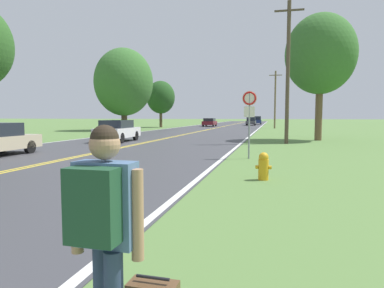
{
  "coord_description": "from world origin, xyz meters",
  "views": [
    {
      "loc": [
        8.26,
        2.67,
        1.77
      ],
      "look_at": [
        5.6,
        13.8,
        0.83
      ],
      "focal_mm": 32.0,
      "sensor_mm": 36.0,
      "label": 1
    }
  ],
  "objects_px": {
    "hitchhiker_person": "(103,217)",
    "car_dark_grey_sedan_receding": "(251,121)",
    "fire_hydrant": "(264,166)",
    "tree_left_verge": "(124,82)",
    "car_white_sedan_mid_near": "(118,130)",
    "car_dark_blue_van_distant": "(257,120)",
    "tree_right_cluster": "(320,54)",
    "tree_behind_sign": "(161,97)",
    "car_maroon_sedan_mid_far": "(210,122)",
    "traffic_sign": "(249,108)"
  },
  "relations": [
    {
      "from": "car_white_sedan_mid_near",
      "to": "car_dark_blue_van_distant",
      "type": "bearing_deg",
      "value": -9.86
    },
    {
      "from": "tree_behind_sign",
      "to": "car_white_sedan_mid_near",
      "type": "distance_m",
      "value": 30.37
    },
    {
      "from": "fire_hydrant",
      "to": "tree_right_cluster",
      "type": "relative_size",
      "value": 0.09
    },
    {
      "from": "car_white_sedan_mid_near",
      "to": "car_dark_grey_sedan_receding",
      "type": "bearing_deg",
      "value": -10.47
    },
    {
      "from": "car_dark_grey_sedan_receding",
      "to": "fire_hydrant",
      "type": "bearing_deg",
      "value": 3.71
    },
    {
      "from": "car_dark_grey_sedan_receding",
      "to": "car_dark_blue_van_distant",
      "type": "xyz_separation_m",
      "value": [
        0.72,
        9.04,
        0.1
      ]
    },
    {
      "from": "traffic_sign",
      "to": "tree_right_cluster",
      "type": "relative_size",
      "value": 0.31
    },
    {
      "from": "fire_hydrant",
      "to": "car_white_sedan_mid_near",
      "type": "relative_size",
      "value": 0.18
    },
    {
      "from": "hitchhiker_person",
      "to": "tree_right_cluster",
      "type": "relative_size",
      "value": 0.19
    },
    {
      "from": "tree_behind_sign",
      "to": "car_dark_grey_sedan_receding",
      "type": "distance_m",
      "value": 19.95
    },
    {
      "from": "car_maroon_sedan_mid_far",
      "to": "car_dark_blue_van_distant",
      "type": "xyz_separation_m",
      "value": [
        7.11,
        17.57,
        0.16
      ]
    },
    {
      "from": "tree_behind_sign",
      "to": "car_dark_grey_sedan_receding",
      "type": "height_order",
      "value": "tree_behind_sign"
    },
    {
      "from": "traffic_sign",
      "to": "car_dark_blue_van_distant",
      "type": "height_order",
      "value": "traffic_sign"
    },
    {
      "from": "traffic_sign",
      "to": "car_dark_grey_sedan_receding",
      "type": "height_order",
      "value": "traffic_sign"
    },
    {
      "from": "hitchhiker_person",
      "to": "tree_behind_sign",
      "type": "relative_size",
      "value": 0.24
    },
    {
      "from": "traffic_sign",
      "to": "tree_right_cluster",
      "type": "height_order",
      "value": "tree_right_cluster"
    },
    {
      "from": "fire_hydrant",
      "to": "car_dark_blue_van_distant",
      "type": "xyz_separation_m",
      "value": [
        -3.22,
        65.11,
        0.5
      ]
    },
    {
      "from": "hitchhiker_person",
      "to": "tree_left_verge",
      "type": "bearing_deg",
      "value": 26.16
    },
    {
      "from": "traffic_sign",
      "to": "tree_right_cluster",
      "type": "distance_m",
      "value": 13.42
    },
    {
      "from": "hitchhiker_person",
      "to": "fire_hydrant",
      "type": "height_order",
      "value": "hitchhiker_person"
    },
    {
      "from": "fire_hydrant",
      "to": "car_maroon_sedan_mid_far",
      "type": "xyz_separation_m",
      "value": [
        -10.33,
        47.54,
        0.34
      ]
    },
    {
      "from": "car_dark_grey_sedan_receding",
      "to": "tree_right_cluster",
      "type": "bearing_deg",
      "value": 10.28
    },
    {
      "from": "fire_hydrant",
      "to": "tree_left_verge",
      "type": "relative_size",
      "value": 0.08
    },
    {
      "from": "car_dark_grey_sedan_receding",
      "to": "car_dark_blue_van_distant",
      "type": "bearing_deg",
      "value": 175.16
    },
    {
      "from": "tree_right_cluster",
      "to": "hitchhiker_person",
      "type": "bearing_deg",
      "value": -100.17
    },
    {
      "from": "traffic_sign",
      "to": "car_maroon_sedan_mid_far",
      "type": "distance_m",
      "value": 43.98
    },
    {
      "from": "fire_hydrant",
      "to": "car_dark_blue_van_distant",
      "type": "relative_size",
      "value": 0.2
    },
    {
      "from": "hitchhiker_person",
      "to": "car_dark_blue_van_distant",
      "type": "bearing_deg",
      "value": 3.56
    },
    {
      "from": "fire_hydrant",
      "to": "tree_right_cluster",
      "type": "xyz_separation_m",
      "value": [
        3.42,
        16.76,
        5.78
      ]
    },
    {
      "from": "car_white_sedan_mid_near",
      "to": "car_maroon_sedan_mid_far",
      "type": "xyz_separation_m",
      "value": [
        -0.11,
        35.42,
        -0.04
      ]
    },
    {
      "from": "tree_right_cluster",
      "to": "car_maroon_sedan_mid_far",
      "type": "height_order",
      "value": "tree_right_cluster"
    },
    {
      "from": "car_dark_blue_van_distant",
      "to": "traffic_sign",
      "type": "bearing_deg",
      "value": 1.03
    },
    {
      "from": "car_dark_grey_sedan_receding",
      "to": "car_dark_blue_van_distant",
      "type": "relative_size",
      "value": 1.08
    },
    {
      "from": "tree_left_verge",
      "to": "car_dark_blue_van_distant",
      "type": "relative_size",
      "value": 2.54
    },
    {
      "from": "hitchhiker_person",
      "to": "car_dark_grey_sedan_receding",
      "type": "xyz_separation_m",
      "value": [
        -3.02,
        63.49,
        -0.25
      ]
    },
    {
      "from": "tree_left_verge",
      "to": "car_white_sedan_mid_near",
      "type": "relative_size",
      "value": 2.31
    },
    {
      "from": "car_dark_blue_van_distant",
      "to": "car_maroon_sedan_mid_far",
      "type": "bearing_deg",
      "value": -23.37
    },
    {
      "from": "fire_hydrant",
      "to": "tree_left_verge",
      "type": "bearing_deg",
      "value": 120.92
    },
    {
      "from": "car_white_sedan_mid_near",
      "to": "car_dark_blue_van_distant",
      "type": "distance_m",
      "value": 53.44
    },
    {
      "from": "hitchhiker_person",
      "to": "car_dark_blue_van_distant",
      "type": "relative_size",
      "value": 0.43
    },
    {
      "from": "traffic_sign",
      "to": "fire_hydrant",
      "type": "bearing_deg",
      "value": -81.07
    },
    {
      "from": "tree_left_verge",
      "to": "car_maroon_sedan_mid_far",
      "type": "relative_size",
      "value": 2.29
    },
    {
      "from": "traffic_sign",
      "to": "tree_left_verge",
      "type": "relative_size",
      "value": 0.28
    },
    {
      "from": "hitchhiker_person",
      "to": "tree_right_cluster",
      "type": "height_order",
      "value": "tree_right_cluster"
    },
    {
      "from": "hitchhiker_person",
      "to": "car_white_sedan_mid_near",
      "type": "height_order",
      "value": "hitchhiker_person"
    },
    {
      "from": "tree_behind_sign",
      "to": "hitchhiker_person",
      "type": "bearing_deg",
      "value": -71.82
    },
    {
      "from": "tree_right_cluster",
      "to": "tree_behind_sign",
      "type": "bearing_deg",
      "value": 129.52
    },
    {
      "from": "car_maroon_sedan_mid_far",
      "to": "fire_hydrant",
      "type": "bearing_deg",
      "value": -167.98
    },
    {
      "from": "tree_behind_sign",
      "to": "car_dark_grey_sedan_receding",
      "type": "relative_size",
      "value": 1.69
    },
    {
      "from": "hitchhiker_person",
      "to": "car_maroon_sedan_mid_far",
      "type": "xyz_separation_m",
      "value": [
        -9.41,
        54.96,
        -0.31
      ]
    }
  ]
}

